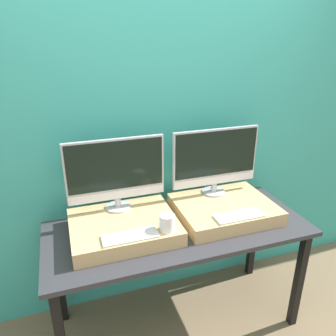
{
  "coord_description": "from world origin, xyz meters",
  "views": [
    {
      "loc": [
        -0.64,
        -1.33,
        1.94
      ],
      "look_at": [
        0.0,
        0.55,
        1.12
      ],
      "focal_mm": 35.0,
      "sensor_mm": 36.0,
      "label": 1
    }
  ],
  "objects_px": {
    "mug": "(167,223)",
    "monitor_right": "(216,159)",
    "keyboard_left": "(130,236)",
    "monitor_left": "(116,172)",
    "keyboard_right": "(239,216)"
  },
  "relations": [
    {
      "from": "keyboard_left",
      "to": "mug",
      "type": "xyz_separation_m",
      "value": [
        0.22,
        0.0,
        0.04
      ]
    },
    {
      "from": "monitor_right",
      "to": "monitor_left",
      "type": "bearing_deg",
      "value": 180.0
    },
    {
      "from": "mug",
      "to": "monitor_right",
      "type": "bearing_deg",
      "value": 36.96
    },
    {
      "from": "keyboard_left",
      "to": "monitor_right",
      "type": "height_order",
      "value": "monitor_right"
    },
    {
      "from": "monitor_right",
      "to": "keyboard_right",
      "type": "bearing_deg",
      "value": -90.0
    },
    {
      "from": "monitor_left",
      "to": "keyboard_right",
      "type": "xyz_separation_m",
      "value": [
        0.69,
        -0.35,
        -0.25
      ]
    },
    {
      "from": "monitor_left",
      "to": "keyboard_right",
      "type": "relative_size",
      "value": 1.97
    },
    {
      "from": "mug",
      "to": "monitor_right",
      "type": "distance_m",
      "value": 0.62
    },
    {
      "from": "monitor_left",
      "to": "keyboard_left",
      "type": "height_order",
      "value": "monitor_left"
    },
    {
      "from": "keyboard_left",
      "to": "mug",
      "type": "distance_m",
      "value": 0.22
    },
    {
      "from": "monitor_left",
      "to": "keyboard_left",
      "type": "relative_size",
      "value": 1.97
    },
    {
      "from": "monitor_left",
      "to": "keyboard_right",
      "type": "bearing_deg",
      "value": -27.23
    },
    {
      "from": "mug",
      "to": "keyboard_right",
      "type": "height_order",
      "value": "mug"
    },
    {
      "from": "mug",
      "to": "monitor_right",
      "type": "xyz_separation_m",
      "value": [
        0.47,
        0.35,
        0.2
      ]
    },
    {
      "from": "monitor_right",
      "to": "keyboard_right",
      "type": "distance_m",
      "value": 0.43
    }
  ]
}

